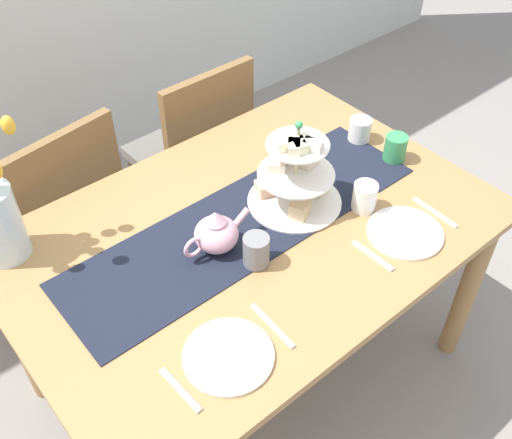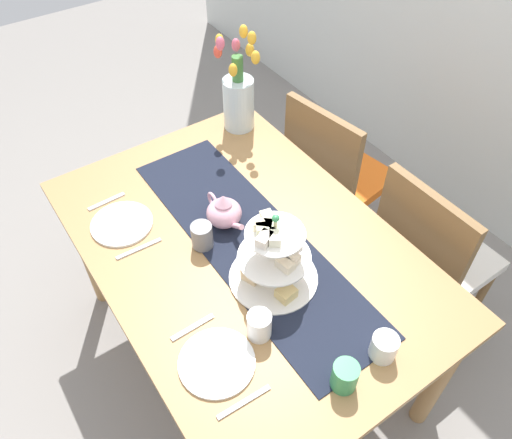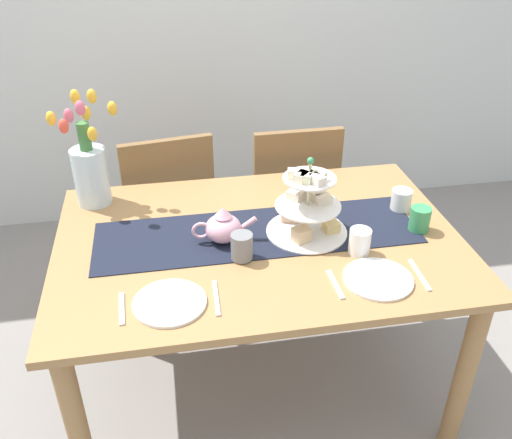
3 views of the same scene
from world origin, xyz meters
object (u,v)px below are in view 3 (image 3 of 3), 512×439
object	(u,v)px
teapot	(223,227)
dinner_plate_left	(170,303)
cream_jug	(401,200)
mug_grey	(242,246)
knife_right	(419,275)
mug_white_text	(360,242)
tiered_cake_stand	(307,208)
knife_left	(216,298)
mug_orange	(420,219)
dinner_plate_right	(378,279)
fork_left	(122,309)
fork_right	(335,284)
dining_table	(259,261)
chair_right	(290,197)
chair_left	(168,207)
tulip_vase	(90,167)

from	to	relation	value
teapot	dinner_plate_left	bearing A→B (deg)	-123.10
cream_jug	mug_grey	world-z (taller)	mug_grey
knife_right	dinner_plate_left	bearing A→B (deg)	180.00
cream_jug	mug_white_text	size ratio (longest dim) A/B	0.89
tiered_cake_stand	knife_left	world-z (taller)	tiered_cake_stand
knife_right	mug_orange	bearing A→B (deg)	66.78
mug_white_text	cream_jug	bearing A→B (deg)	44.79
dinner_plate_right	knife_right	xyz separation A→B (m)	(0.14, 0.00, -0.00)
fork_left	mug_grey	xyz separation A→B (m)	(0.40, 0.20, 0.05)
fork_right	tiered_cake_stand	bearing A→B (deg)	92.46
dinner_plate_left	mug_orange	xyz separation A→B (m)	(0.94, 0.26, 0.04)
knife_left	mug_orange	world-z (taller)	mug_orange
dining_table	chair_right	world-z (taller)	chair_right
knife_left	dinner_plate_right	size ratio (longest dim) A/B	0.74
chair_left	tiered_cake_stand	world-z (taller)	tiered_cake_stand
knife_left	fork_right	xyz separation A→B (m)	(0.39, 0.00, 0.00)
chair_left	fork_left	distance (m)	1.09
mug_grey	cream_jug	bearing A→B (deg)	18.44
knife_right	mug_white_text	xyz separation A→B (m)	(-0.16, 0.16, 0.04)
dinner_plate_right	mug_white_text	bearing A→B (deg)	93.99
fork_left	dinner_plate_right	bearing A→B (deg)	0.00
teapot	tulip_vase	distance (m)	0.62
chair_right	fork_right	world-z (taller)	chair_right
teapot	dinner_plate_right	xyz separation A→B (m)	(0.47, -0.32, -0.05)
knife_left	mug_orange	xyz separation A→B (m)	(0.79, 0.26, 0.04)
tulip_vase	cream_jug	size ratio (longest dim) A/B	5.40
chair_left	fork_right	size ratio (longest dim) A/B	6.07
tulip_vase	mug_orange	bearing A→B (deg)	-19.66
chair_left	dinner_plate_right	distance (m)	1.27
dining_table	mug_grey	world-z (taller)	mug_grey
teapot	mug_grey	xyz separation A→B (m)	(0.05, -0.12, -0.01)
cream_jug	dinner_plate_right	size ratio (longest dim) A/B	0.37
tulip_vase	fork_left	xyz separation A→B (m)	(0.12, -0.70, -0.16)
tulip_vase	knife_left	distance (m)	0.82
dinner_plate_left	dinner_plate_right	distance (m)	0.68
dinner_plate_left	fork_right	xyz separation A→B (m)	(0.53, 0.00, -0.00)
mug_white_text	chair_left	bearing A→B (deg)	126.22
teapot	dinner_plate_left	distance (m)	0.39
tulip_vase	dinner_plate_right	distance (m)	1.18
dining_table	dinner_plate_right	world-z (taller)	dinner_plate_right
dining_table	mug_white_text	distance (m)	0.40
chair_right	knife_left	size ratio (longest dim) A/B	5.35
mug_white_text	chair_right	bearing A→B (deg)	91.87
mug_white_text	teapot	bearing A→B (deg)	160.80
tulip_vase	mug_white_text	distance (m)	1.08
dinner_plate_right	fork_right	xyz separation A→B (m)	(-0.14, 0.00, -0.00)
dinner_plate_left	mug_grey	distance (m)	0.33
dining_table	teapot	bearing A→B (deg)	180.00
chair_right	knife_right	distance (m)	1.10
dinner_plate_left	mug_grey	bearing A→B (deg)	37.57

